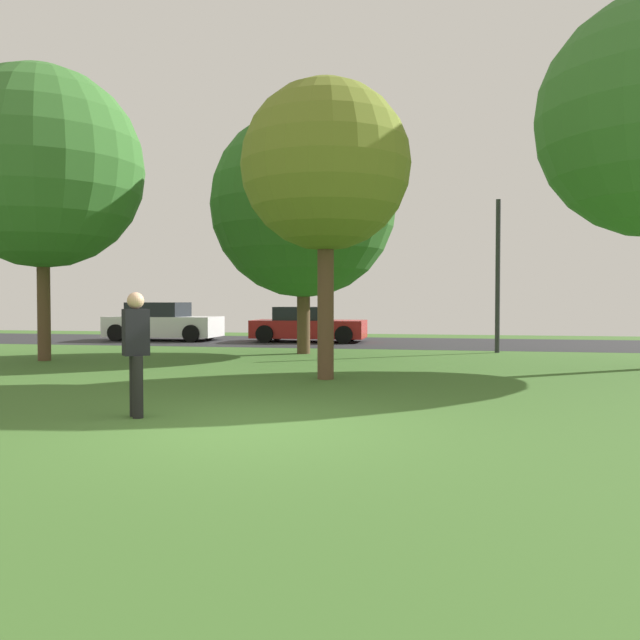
{
  "coord_description": "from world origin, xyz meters",
  "views": [
    {
      "loc": [
        2.39,
        -7.64,
        1.56
      ],
      "look_at": [
        0.0,
        4.77,
        1.17
      ],
      "focal_mm": 36.67,
      "sensor_mm": 36.0,
      "label": 1
    }
  ],
  "objects_px": {
    "person_catcher": "(136,348)",
    "parked_car_red": "(308,326)",
    "oak_tree_left": "(303,205)",
    "street_lamp_post": "(498,276)",
    "parked_car_white": "(163,323)",
    "oak_tree_right": "(42,168)",
    "maple_tree_far": "(326,167)"
  },
  "relations": [
    {
      "from": "street_lamp_post",
      "to": "person_catcher",
      "type": "bearing_deg",
      "value": -115.07
    },
    {
      "from": "person_catcher",
      "to": "street_lamp_post",
      "type": "distance_m",
      "value": 13.12
    },
    {
      "from": "maple_tree_far",
      "to": "parked_car_red",
      "type": "distance_m",
      "value": 11.93
    },
    {
      "from": "oak_tree_left",
      "to": "parked_car_red",
      "type": "height_order",
      "value": "oak_tree_left"
    },
    {
      "from": "person_catcher",
      "to": "street_lamp_post",
      "type": "bearing_deg",
      "value": -155.68
    },
    {
      "from": "maple_tree_far",
      "to": "person_catcher",
      "type": "bearing_deg",
      "value": -110.62
    },
    {
      "from": "oak_tree_right",
      "to": "parked_car_white",
      "type": "bearing_deg",
      "value": 93.9
    },
    {
      "from": "parked_car_white",
      "to": "oak_tree_left",
      "type": "bearing_deg",
      "value": -36.95
    },
    {
      "from": "maple_tree_far",
      "to": "parked_car_red",
      "type": "xyz_separation_m",
      "value": [
        -2.71,
        11.06,
        -3.56
      ]
    },
    {
      "from": "oak_tree_left",
      "to": "parked_car_white",
      "type": "distance_m",
      "value": 9.06
    },
    {
      "from": "parked_car_red",
      "to": "maple_tree_far",
      "type": "bearing_deg",
      "value": -76.25
    },
    {
      "from": "oak_tree_right",
      "to": "street_lamp_post",
      "type": "distance_m",
      "value": 12.83
    },
    {
      "from": "person_catcher",
      "to": "parked_car_red",
      "type": "xyz_separation_m",
      "value": [
        -0.99,
        15.63,
        -0.32
      ]
    },
    {
      "from": "oak_tree_left",
      "to": "oak_tree_right",
      "type": "bearing_deg",
      "value": -150.81
    },
    {
      "from": "parked_car_red",
      "to": "street_lamp_post",
      "type": "relative_size",
      "value": 0.92
    },
    {
      "from": "person_catcher",
      "to": "oak_tree_left",
      "type": "bearing_deg",
      "value": -130.56
    },
    {
      "from": "maple_tree_far",
      "to": "oak_tree_left",
      "type": "xyz_separation_m",
      "value": [
        -1.73,
        5.86,
        0.14
      ]
    },
    {
      "from": "maple_tree_far",
      "to": "oak_tree_right",
      "type": "bearing_deg",
      "value": 162.4
    },
    {
      "from": "maple_tree_far",
      "to": "oak_tree_right",
      "type": "xyz_separation_m",
      "value": [
        -7.79,
        2.47,
        0.76
      ]
    },
    {
      "from": "oak_tree_left",
      "to": "person_catcher",
      "type": "relative_size",
      "value": 4.2
    },
    {
      "from": "parked_car_red",
      "to": "person_catcher",
      "type": "bearing_deg",
      "value": -86.39
    },
    {
      "from": "oak_tree_left",
      "to": "person_catcher",
      "type": "bearing_deg",
      "value": -89.95
    },
    {
      "from": "parked_car_white",
      "to": "maple_tree_far",
      "type": "bearing_deg",
      "value": -52.38
    },
    {
      "from": "maple_tree_far",
      "to": "parked_car_red",
      "type": "bearing_deg",
      "value": 103.75
    },
    {
      "from": "street_lamp_post",
      "to": "maple_tree_far",
      "type": "bearing_deg",
      "value": -117.72
    },
    {
      "from": "maple_tree_far",
      "to": "person_catcher",
      "type": "xyz_separation_m",
      "value": [
        -1.72,
        -4.57,
        -3.24
      ]
    },
    {
      "from": "oak_tree_right",
      "to": "person_catcher",
      "type": "distance_m",
      "value": 10.12
    },
    {
      "from": "person_catcher",
      "to": "parked_car_red",
      "type": "height_order",
      "value": "person_catcher"
    },
    {
      "from": "oak_tree_left",
      "to": "street_lamp_post",
      "type": "height_order",
      "value": "oak_tree_left"
    },
    {
      "from": "parked_car_white",
      "to": "parked_car_red",
      "type": "bearing_deg",
      "value": 2.1
    },
    {
      "from": "parked_car_white",
      "to": "street_lamp_post",
      "type": "bearing_deg",
      "value": -16.46
    },
    {
      "from": "person_catcher",
      "to": "parked_car_red",
      "type": "relative_size",
      "value": 0.4
    }
  ]
}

